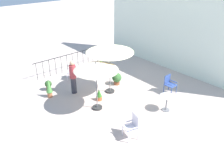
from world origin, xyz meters
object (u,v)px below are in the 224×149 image
(potted_plant_1, at_px, (48,85))
(potted_plant_2, at_px, (99,95))
(patio_umbrella_0, at_px, (96,67))
(potted_plant_4, at_px, (117,78))
(potted_plant_3, at_px, (49,88))
(patio_chair_1, at_px, (133,125))
(patio_chair_0, at_px, (169,83))
(potted_plant_0, at_px, (101,62))
(patio_umbrella_1, at_px, (110,49))
(standing_person, at_px, (73,77))
(patio_chair_2, at_px, (73,71))
(cafe_table_0, at_px, (167,100))

(potted_plant_1, relative_size, potted_plant_2, 0.94)
(patio_umbrella_0, height_order, potted_plant_4, patio_umbrella_0)
(potted_plant_3, bearing_deg, patio_umbrella_0, 26.44)
(patio_chair_1, xyz_separation_m, potted_plant_2, (-2.81, 0.66, -0.27))
(patio_chair_0, xyz_separation_m, potted_plant_1, (-4.09, -4.37, -0.23))
(patio_chair_1, bearing_deg, potted_plant_0, 151.86)
(potted_plant_0, relative_size, potted_plant_2, 1.45)
(potted_plant_4, bearing_deg, patio_umbrella_1, -64.79)
(standing_person, bearing_deg, patio_chair_1, -1.96)
(patio_chair_2, distance_m, potted_plant_1, 1.67)
(potted_plant_4, bearing_deg, potted_plant_3, -109.17)
(patio_umbrella_0, distance_m, potted_plant_3, 2.91)
(potted_plant_2, xyz_separation_m, potted_plant_3, (-1.76, -1.61, 0.23))
(patio_umbrella_0, xyz_separation_m, potted_plant_3, (-2.25, -1.12, -1.47))
(patio_umbrella_1, height_order, cafe_table_0, patio_umbrella_1)
(potted_plant_1, relative_size, potted_plant_3, 0.57)
(standing_person, bearing_deg, cafe_table_0, 29.38)
(patio_chair_0, xyz_separation_m, potted_plant_0, (-4.49, -0.68, -0.12))
(patio_chair_0, relative_size, potted_plant_4, 1.40)
(patio_chair_0, bearing_deg, patio_umbrella_0, -108.82)
(cafe_table_0, height_order, patio_chair_1, patio_chair_1)
(potted_plant_2, distance_m, potted_plant_4, 1.78)
(patio_chair_0, xyz_separation_m, potted_plant_2, (-1.69, -3.03, -0.26))
(potted_plant_0, height_order, standing_person, standing_person)
(patio_chair_2, distance_m, potted_plant_2, 2.69)
(patio_chair_1, distance_m, standing_person, 4.17)
(patio_umbrella_0, bearing_deg, cafe_table_0, 46.41)
(patio_umbrella_0, distance_m, patio_chair_0, 3.98)
(potted_plant_2, bearing_deg, potted_plant_0, 140.05)
(patio_umbrella_0, bearing_deg, patio_chair_1, -4.15)
(cafe_table_0, distance_m, patio_chair_0, 1.60)
(patio_umbrella_0, relative_size, potted_plant_2, 3.96)
(patio_umbrella_1, bearing_deg, patio_chair_1, -26.73)
(potted_plant_1, height_order, potted_plant_4, potted_plant_4)
(patio_chair_0, relative_size, patio_chair_2, 1.04)
(patio_chair_0, xyz_separation_m, standing_person, (-3.03, -3.54, 0.35))
(patio_chair_0, height_order, potted_plant_3, potted_plant_3)
(patio_umbrella_1, bearing_deg, patio_umbrella_0, -61.54)
(patio_umbrella_1, height_order, patio_chair_1, patio_umbrella_1)
(patio_chair_2, bearing_deg, patio_chair_1, -9.85)
(potted_plant_3, distance_m, standing_person, 1.23)
(patio_umbrella_0, distance_m, patio_chair_1, 2.73)
(patio_chair_2, bearing_deg, standing_person, -31.37)
(patio_chair_2, bearing_deg, patio_chair_0, 32.07)
(potted_plant_2, height_order, potted_plant_4, potted_plant_4)
(patio_chair_1, height_order, potted_plant_1, patio_chair_1)
(potted_plant_4, bearing_deg, patio_chair_2, -146.19)
(cafe_table_0, bearing_deg, patio_umbrella_1, -164.19)
(potted_plant_0, height_order, potted_plant_2, potted_plant_0)
(patio_umbrella_1, distance_m, potted_plant_1, 3.65)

